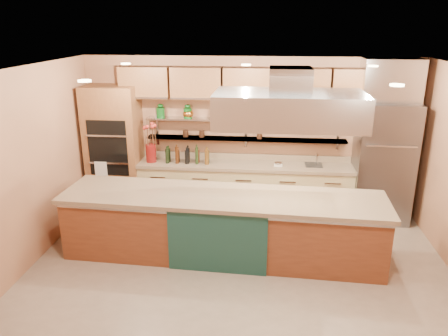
# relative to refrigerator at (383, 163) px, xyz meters

# --- Properties ---
(floor) EXTENTS (6.00, 5.00, 0.02)m
(floor) POSITION_rel_refrigerator_xyz_m (-2.35, -2.14, -1.06)
(floor) COLOR gray
(floor) RESTS_ON ground
(ceiling) EXTENTS (6.00, 5.00, 0.02)m
(ceiling) POSITION_rel_refrigerator_xyz_m (-2.35, -2.14, 1.75)
(ceiling) COLOR black
(ceiling) RESTS_ON wall_back
(wall_back) EXTENTS (6.00, 0.04, 2.80)m
(wall_back) POSITION_rel_refrigerator_xyz_m (-2.35, 0.36, 0.35)
(wall_back) COLOR #A6714E
(wall_back) RESTS_ON floor
(wall_front) EXTENTS (6.00, 0.04, 2.80)m
(wall_front) POSITION_rel_refrigerator_xyz_m (-2.35, -4.64, 0.35)
(wall_front) COLOR #A6714E
(wall_front) RESTS_ON floor
(wall_left) EXTENTS (0.04, 5.00, 2.80)m
(wall_left) POSITION_rel_refrigerator_xyz_m (-5.35, -2.14, 0.35)
(wall_left) COLOR #A6714E
(wall_left) RESTS_ON floor
(oven_stack) EXTENTS (0.95, 0.64, 2.30)m
(oven_stack) POSITION_rel_refrigerator_xyz_m (-4.80, 0.04, 0.10)
(oven_stack) COLOR brown
(oven_stack) RESTS_ON floor
(refrigerator) EXTENTS (0.95, 0.72, 2.10)m
(refrigerator) POSITION_rel_refrigerator_xyz_m (0.00, 0.00, 0.00)
(refrigerator) COLOR slate
(refrigerator) RESTS_ON floor
(back_counter) EXTENTS (3.84, 0.64, 0.93)m
(back_counter) POSITION_rel_refrigerator_xyz_m (-2.40, 0.06, -0.58)
(back_counter) COLOR tan
(back_counter) RESTS_ON floor
(wall_shelf_lower) EXTENTS (3.60, 0.26, 0.03)m
(wall_shelf_lower) POSITION_rel_refrigerator_xyz_m (-2.40, 0.23, 0.30)
(wall_shelf_lower) COLOR #B4B7BB
(wall_shelf_lower) RESTS_ON wall_back
(wall_shelf_upper) EXTENTS (3.60, 0.26, 0.03)m
(wall_shelf_upper) POSITION_rel_refrigerator_xyz_m (-2.40, 0.23, 0.65)
(wall_shelf_upper) COLOR #B4B7BB
(wall_shelf_upper) RESTS_ON wall_back
(upper_cabinets) EXTENTS (4.60, 0.36, 0.55)m
(upper_cabinets) POSITION_rel_refrigerator_xyz_m (-2.35, 0.18, 1.30)
(upper_cabinets) COLOR brown
(upper_cabinets) RESTS_ON wall_back
(range_hood) EXTENTS (2.00, 1.00, 0.45)m
(range_hood) POSITION_rel_refrigerator_xyz_m (-1.73, -1.57, 1.20)
(range_hood) COLOR #B4B7BB
(range_hood) RESTS_ON ceiling
(ceiling_downlights) EXTENTS (4.00, 2.80, 0.02)m
(ceiling_downlights) POSITION_rel_refrigerator_xyz_m (-2.35, -1.94, 1.72)
(ceiling_downlights) COLOR #FFE5A5
(ceiling_downlights) RESTS_ON ceiling
(island) EXTENTS (4.68, 1.21, 0.97)m
(island) POSITION_rel_refrigerator_xyz_m (-2.63, -1.57, -0.57)
(island) COLOR brown
(island) RESTS_ON floor
(flower_vase) EXTENTS (0.22, 0.22, 0.33)m
(flower_vase) POSITION_rel_refrigerator_xyz_m (-4.11, 0.01, 0.05)
(flower_vase) COLOR maroon
(flower_vase) RESTS_ON back_counter
(oil_bottle_cluster) EXTENTS (0.88, 0.52, 0.27)m
(oil_bottle_cluster) POSITION_rel_refrigerator_xyz_m (-3.44, 0.01, 0.02)
(oil_bottle_cluster) COLOR black
(oil_bottle_cluster) RESTS_ON back_counter
(kitchen_scale) EXTENTS (0.16, 0.13, 0.08)m
(kitchen_scale) POSITION_rel_refrigerator_xyz_m (-1.80, 0.01, -0.08)
(kitchen_scale) COLOR silver
(kitchen_scale) RESTS_ON back_counter
(bar_faucet) EXTENTS (0.03, 0.03, 0.22)m
(bar_faucet) POSITION_rel_refrigerator_xyz_m (-1.12, 0.11, -0.01)
(bar_faucet) COLOR silver
(bar_faucet) RESTS_ON back_counter
(copper_kettle) EXTENTS (0.25, 0.25, 0.15)m
(copper_kettle) POSITION_rel_refrigerator_xyz_m (-3.44, 0.23, 0.74)
(copper_kettle) COLOR orange
(copper_kettle) RESTS_ON wall_shelf_upper
(green_canister) EXTENTS (0.18, 0.18, 0.18)m
(green_canister) POSITION_rel_refrigerator_xyz_m (-2.95, 0.23, 0.76)
(green_canister) COLOR #0F4614
(green_canister) RESTS_ON wall_shelf_upper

